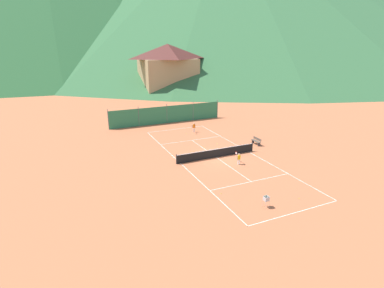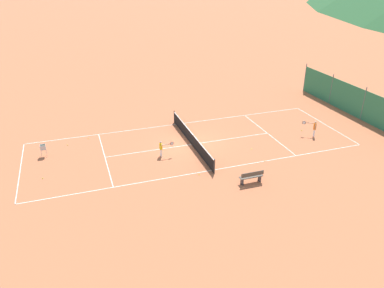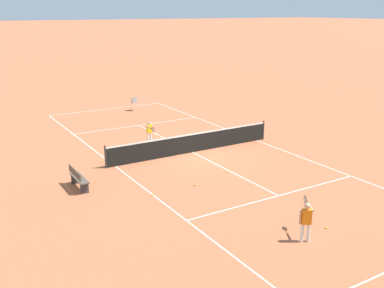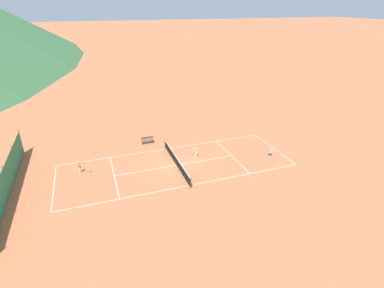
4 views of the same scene
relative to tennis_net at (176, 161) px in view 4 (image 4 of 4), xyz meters
name	(u,v)px [view 4 (image 4 of 4)]	position (x,y,z in m)	size (l,w,h in m)	color
ground_plane	(176,165)	(0.00, 0.00, -0.50)	(600.00, 600.00, 0.00)	#B7603D
court_line_markings	(176,165)	(0.00, 0.00, -0.50)	(8.25, 23.85, 0.01)	white
tennis_net	(176,161)	(0.00, 0.00, 0.00)	(9.18, 0.08, 1.06)	#2D2D2D
windscreen_fence_far	(6,181)	(0.00, 15.50, 0.81)	(17.28, 0.08, 2.90)	#2D754C
player_near_baseline	(80,166)	(1.68, 9.48, 0.25)	(0.84, 0.91, 1.30)	white
player_far_service	(196,151)	(1.11, -2.58, 0.19)	(0.40, 0.99, 1.17)	white
tennis_ball_service_box	(254,169)	(-3.52, -7.25, -0.47)	(0.07, 0.07, 0.07)	#CCE033
tennis_ball_mid_court	(133,154)	(4.15, 3.90, -0.47)	(0.07, 0.07, 0.07)	#CCE033
tennis_ball_far_corner	(136,161)	(2.20, 3.88, -0.47)	(0.07, 0.07, 0.07)	#CCE033
tennis_ball_alley_left	(174,146)	(4.41, -0.98, -0.47)	(0.07, 0.07, 0.07)	#CCE033
tennis_ball_alley_right	(145,169)	(0.21, 3.27, -0.47)	(0.07, 0.07, 0.07)	#CCE033
tennis_ball_by_net_right	(84,178)	(0.49, 9.26, -0.47)	(0.07, 0.07, 0.07)	#CCE033
tennis_ball_by_net_left	(264,164)	(-2.82, -8.82, -0.47)	(0.07, 0.07, 0.07)	#CCE033
tennis_ball_near_corner	(256,144)	(1.65, -10.47, -0.47)	(0.07, 0.07, 0.07)	#CCE033
ball_hopper	(271,151)	(-1.52, -10.39, 0.16)	(0.36, 0.36, 0.89)	#B7B7BC
courtside_bench	(147,140)	(6.34, 1.73, -0.05)	(0.36, 1.50, 0.84)	#51473D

